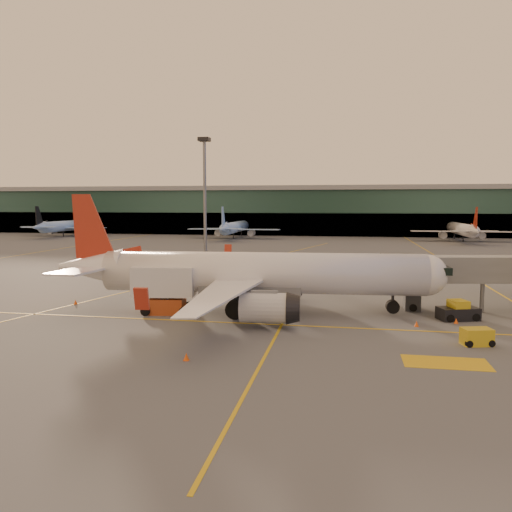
% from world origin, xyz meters
% --- Properties ---
extents(ground, '(600.00, 600.00, 0.00)m').
position_xyz_m(ground, '(0.00, 0.00, 0.00)').
color(ground, '#4C4F54').
rests_on(ground, ground).
extents(taxi_markings, '(100.12, 173.00, 0.01)m').
position_xyz_m(taxi_markings, '(-7.32, 44.49, 0.01)').
color(taxi_markings, gold).
rests_on(taxi_markings, ground).
extents(terminal, '(400.00, 20.00, 17.60)m').
position_xyz_m(terminal, '(0.00, 141.79, 8.76)').
color(terminal, '#19382D').
rests_on(terminal, ground).
extents(mast_west_near, '(2.40, 2.40, 25.60)m').
position_xyz_m(mast_west_near, '(-20.00, 66.00, 14.86)').
color(mast_west_near, slate).
rests_on(mast_west_near, ground).
extents(distant_aircraft_row, '(290.00, 34.00, 13.00)m').
position_xyz_m(distant_aircraft_row, '(-21.00, 118.00, 0.00)').
color(distant_aircraft_row, '#98C4FF').
rests_on(distant_aircraft_row, ground).
extents(main_airplane, '(40.87, 36.84, 12.33)m').
position_xyz_m(main_airplane, '(0.93, 9.77, 4.01)').
color(main_airplane, white).
rests_on(main_airplane, ground).
extents(jet_bridge, '(21.77, 6.62, 6.03)m').
position_xyz_m(jet_bridge, '(26.26, 14.81, 4.17)').
color(jet_bridge, slate).
rests_on(jet_bridge, ground).
extents(catering_truck, '(6.62, 3.52, 4.91)m').
position_xyz_m(catering_truck, '(-7.57, 7.80, 2.79)').
color(catering_truck, '#9F3C16').
rests_on(catering_truck, ground).
extents(gpu_cart, '(2.63, 1.95, 1.38)m').
position_xyz_m(gpu_cart, '(21.30, 1.14, 0.67)').
color(gpu_cart, gold).
rests_on(gpu_cart, ground).
extents(pushback_tug, '(4.22, 3.10, 1.95)m').
position_xyz_m(pushback_tug, '(21.74, 10.18, 0.79)').
color(pushback_tug, black).
rests_on(pushback_tug, ground).
extents(cone_nose, '(0.40, 0.40, 0.51)m').
position_xyz_m(cone_nose, '(21.24, 8.54, 0.24)').
color(cone_nose, '#FF560D').
rests_on(cone_nose, ground).
extents(cone_tail, '(0.42, 0.42, 0.53)m').
position_xyz_m(cone_tail, '(-19.22, 10.40, 0.26)').
color(cone_tail, '#FF560D').
rests_on(cone_tail, ground).
extents(cone_wing_right, '(0.44, 0.44, 0.56)m').
position_xyz_m(cone_wing_right, '(-0.47, -6.79, 0.27)').
color(cone_wing_right, '#FF560D').
rests_on(cone_wing_right, ground).
extents(cone_wing_left, '(0.38, 0.38, 0.48)m').
position_xyz_m(cone_wing_left, '(-0.11, 26.96, 0.23)').
color(cone_wing_left, '#FF560D').
rests_on(cone_wing_left, ground).
extents(cone_fwd, '(0.40, 0.40, 0.51)m').
position_xyz_m(cone_fwd, '(17.37, 6.66, 0.25)').
color(cone_fwd, '#FF560D').
rests_on(cone_fwd, ground).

